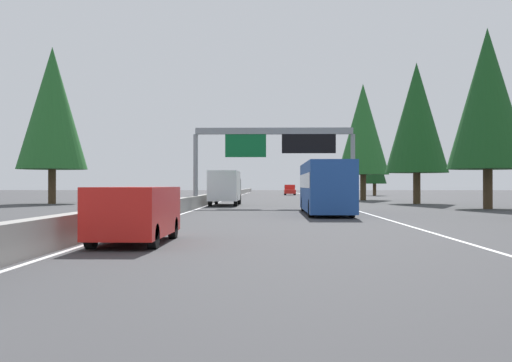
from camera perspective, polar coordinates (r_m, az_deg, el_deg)
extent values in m
plane|color=#38383A|center=(66.07, -3.49, -1.91)|extent=(320.00, 320.00, 0.00)
cube|color=gray|center=(86.02, -2.55, -1.26)|extent=(180.00, 0.56, 0.90)
cube|color=silver|center=(76.04, 5.85, -1.70)|extent=(160.00, 0.16, 0.01)
cube|color=silver|center=(76.01, -2.66, -1.71)|extent=(160.00, 0.16, 0.01)
cylinder|color=gray|center=(49.14, -5.55, 0.92)|extent=(0.36, 0.36, 5.74)
cylinder|color=gray|center=(49.18, 8.85, 0.92)|extent=(0.36, 0.36, 5.74)
cube|color=gray|center=(48.94, 1.66, 4.59)|extent=(0.50, 12.32, 0.50)
cube|color=#0C602D|center=(48.75, -0.95, 3.31)|extent=(0.12, 3.20, 1.90)
cube|color=black|center=(48.80, 4.85, 3.42)|extent=(0.16, 4.20, 1.50)
cube|color=red|center=(19.07, -10.95, -2.71)|extent=(5.00, 1.95, 1.44)
cube|color=#2D3847|center=(16.82, -12.63, -2.15)|extent=(0.08, 1.48, 0.56)
cylinder|color=black|center=(20.95, -12.24, -4.19)|extent=(0.70, 0.24, 0.70)
cylinder|color=black|center=(20.62, -7.61, -4.26)|extent=(0.70, 0.24, 0.70)
cylinder|color=black|center=(17.67, -14.86, -4.90)|extent=(0.70, 0.24, 0.70)
cylinder|color=black|center=(17.27, -9.39, -5.01)|extent=(0.70, 0.24, 0.70)
cube|color=#1E4793|center=(38.03, 6.34, -0.53)|extent=(11.50, 2.50, 2.90)
cube|color=#2D3847|center=(38.03, 6.34, 0.01)|extent=(11.04, 2.55, 0.84)
cylinder|color=black|center=(41.99, 4.37, -2.09)|extent=(1.00, 0.30, 1.00)
cylinder|color=black|center=(42.16, 7.36, -2.08)|extent=(1.00, 0.30, 1.00)
cylinder|color=black|center=(33.96, 5.07, -2.49)|extent=(1.00, 0.30, 1.00)
cylinder|color=black|center=(34.17, 8.76, -2.48)|extent=(1.00, 0.30, 1.00)
cube|color=white|center=(53.17, -2.90, -0.44)|extent=(6.12, 2.40, 2.50)
cube|color=slate|center=(57.41, -2.58, -0.74)|extent=(2.38, 2.30, 1.90)
cylinder|color=black|center=(57.34, -3.65, -1.69)|extent=(0.90, 0.28, 0.90)
cylinder|color=black|center=(57.19, -1.53, -1.69)|extent=(0.90, 0.28, 0.90)
cylinder|color=black|center=(51.59, -4.22, -1.83)|extent=(0.90, 0.28, 0.90)
cylinder|color=black|center=(51.42, -1.87, -1.84)|extent=(0.90, 0.28, 0.90)
cube|color=red|center=(112.26, 3.11, -0.98)|extent=(5.60, 2.00, 0.70)
cube|color=red|center=(113.26, 3.10, -0.57)|extent=(2.24, 1.84, 0.90)
cube|color=#2D3847|center=(113.26, 3.10, -0.52)|extent=(2.02, 1.92, 0.41)
cylinder|color=black|center=(114.08, 2.65, -1.07)|extent=(0.80, 0.28, 0.80)
cylinder|color=black|center=(114.13, 3.52, -1.07)|extent=(0.80, 0.28, 0.80)
cylinder|color=black|center=(110.39, 2.69, -1.10)|extent=(0.80, 0.28, 0.80)
cylinder|color=black|center=(110.44, 3.59, -1.09)|extent=(0.80, 0.28, 0.80)
cube|color=maroon|center=(47.82, -9.01, -1.85)|extent=(4.40, 1.80, 0.76)
cube|color=#2D3847|center=(47.59, -9.06, -1.06)|extent=(2.46, 1.51, 0.56)
cylinder|color=black|center=(49.35, -9.62, -2.04)|extent=(0.64, 0.22, 0.64)
cylinder|color=black|center=(49.08, -7.81, -2.05)|extent=(0.64, 0.22, 0.64)
cylinder|color=black|center=(46.59, -10.28, -2.14)|extent=(0.64, 0.22, 0.64)
cylinder|color=black|center=(46.30, -8.37, -2.15)|extent=(0.64, 0.22, 0.64)
cylinder|color=#4C3823|center=(48.95, 20.43, -0.69)|extent=(0.68, 0.68, 2.95)
cone|color=#194C1E|center=(49.37, 20.42, 7.10)|extent=(5.89, 5.89, 10.44)
cylinder|color=#4C3823|center=(60.34, 14.49, -0.65)|extent=(0.68, 0.68, 2.93)
cone|color=#194C1E|center=(60.68, 14.48, 5.64)|extent=(5.85, 5.85, 10.38)
cylinder|color=#4C3823|center=(74.18, 9.77, -0.57)|extent=(0.69, 0.69, 3.02)
cone|color=#236028|center=(74.47, 9.77, 4.71)|extent=(6.03, 6.03, 10.69)
cylinder|color=#4C3823|center=(107.63, 10.79, -0.78)|extent=(0.58, 0.58, 2.03)
cone|color=#143D19|center=(107.70, 10.78, 1.68)|extent=(4.06, 4.06, 7.20)
cylinder|color=#4C3823|center=(61.83, -18.15, -0.48)|extent=(0.72, 0.72, 3.27)
cone|color=#236028|center=(62.26, -18.14, 6.38)|extent=(6.54, 6.54, 11.59)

